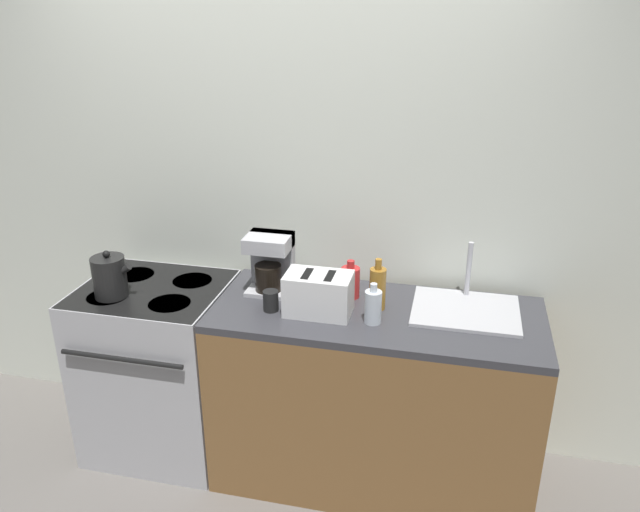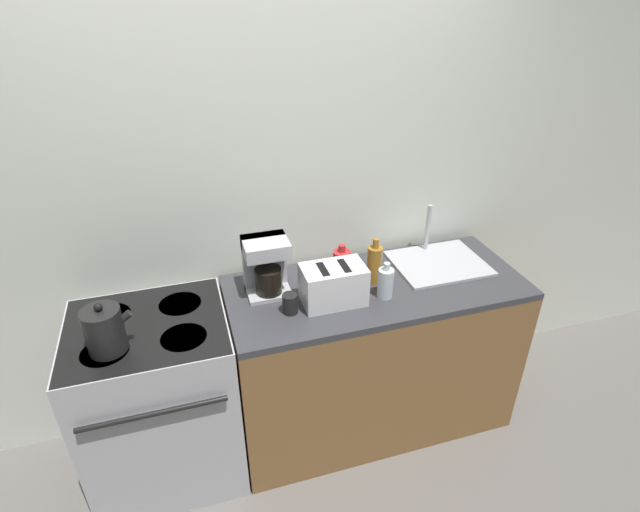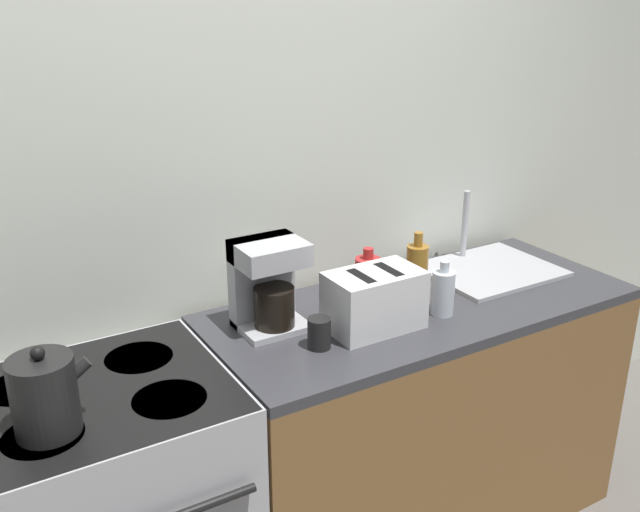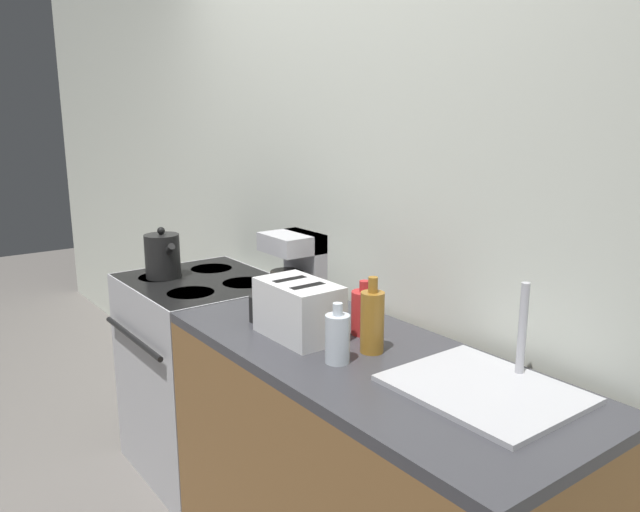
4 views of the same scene
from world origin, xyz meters
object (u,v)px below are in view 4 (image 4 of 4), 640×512
at_px(bottle_red, 364,312).
at_px(toaster, 299,309).
at_px(bottle_amber, 372,321).
at_px(stove, 206,372).
at_px(cup_black, 259,308).
at_px(kettle, 163,256).
at_px(bottle_clear, 337,338).
at_px(coffee_maker, 296,268).

bearing_deg(bottle_red, toaster, -119.36).
relative_size(toaster, bottle_amber, 1.21).
distance_m(stove, cup_black, 0.82).
bearing_deg(stove, kettle, -139.16).
bearing_deg(cup_black, stove, 172.02).
bearing_deg(bottle_clear, bottle_red, 121.96).
bearing_deg(stove, coffee_maker, 11.49).
height_order(stove, toaster, toaster).
bearing_deg(bottle_red, cup_black, -146.04).
bearing_deg(toaster, kettle, -176.81).
distance_m(coffee_maker, cup_black, 0.24).
bearing_deg(coffee_maker, bottle_red, 1.65).
bearing_deg(coffee_maker, kettle, -161.65).
distance_m(kettle, coffee_maker, 0.76).
xyz_separation_m(stove, coffee_maker, (0.58, 0.12, 0.60)).
bearing_deg(bottle_amber, bottle_clear, -89.69).
bearing_deg(bottle_red, stove, -172.41).
relative_size(stove, cup_black, 9.60).
distance_m(stove, bottle_red, 1.11).
relative_size(kettle, toaster, 0.79).
bearing_deg(bottle_red, coffee_maker, -178.35).
bearing_deg(kettle, toaster, 3.19).
height_order(stove, coffee_maker, coffee_maker).
distance_m(bottle_red, cup_black, 0.39).
bearing_deg(bottle_clear, toaster, 172.40).
xyz_separation_m(bottle_red, bottle_clear, (0.14, -0.23, 0.00)).
relative_size(kettle, bottle_clear, 1.25).
xyz_separation_m(kettle, coffee_maker, (0.72, 0.24, 0.05)).
xyz_separation_m(toaster, bottle_clear, (0.25, -0.03, -0.02)).
bearing_deg(cup_black, bottle_amber, 15.61).
xyz_separation_m(toaster, bottle_red, (0.11, 0.19, -0.02)).
distance_m(bottle_clear, cup_black, 0.47).
distance_m(toaster, bottle_red, 0.22).
height_order(stove, bottle_amber, bottle_amber).
relative_size(bottle_clear, cup_black, 1.94).
xyz_separation_m(stove, bottle_red, (0.97, 0.13, 0.53)).
relative_size(kettle, cup_black, 2.43).
bearing_deg(kettle, bottle_amber, 7.34).
distance_m(stove, bottle_clear, 1.23).
height_order(kettle, bottle_clear, kettle).
xyz_separation_m(coffee_maker, bottle_clear, (0.53, -0.22, -0.07)).
height_order(stove, cup_black, cup_black).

